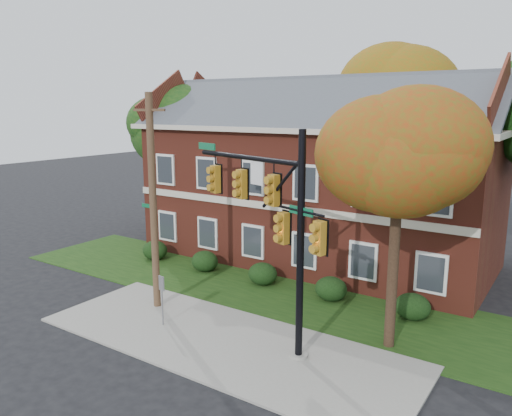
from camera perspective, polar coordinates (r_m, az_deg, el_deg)
The scene contains 15 objects.
ground at distance 17.66m, azimuth -5.91°, elevation -16.24°, with size 120.00×120.00×0.00m, color black.
sidewalk at distance 18.34m, azimuth -3.85°, elevation -14.96°, with size 14.00×5.00×0.08m, color gray.
grass_strip at distance 22.16m, azimuth 4.17°, elevation -10.19°, with size 30.00×6.00×0.04m, color #193811.
apartment_building at distance 26.97m, azimuth 6.91°, elevation 4.60°, with size 18.80×8.80×9.74m.
hedge_far_left at distance 27.77m, azimuth -11.48°, elevation -4.76°, with size 1.40×1.26×1.05m, color black.
hedge_left at distance 25.49m, azimuth -5.88°, elevation -6.07°, with size 1.40×1.26×1.05m, color black.
hedge_center at distance 23.52m, azimuth 0.77°, elevation -7.54°, with size 1.40×1.26×1.05m, color black.
hedge_right at distance 21.92m, azimuth 8.56°, elevation -9.12°, with size 1.40×1.26×1.05m, color black.
hedge_far_right at distance 20.80m, azimuth 17.46°, elevation -10.71°, with size 1.40×1.26×1.05m, color black.
tree_near_right at distance 16.61m, azimuth 16.68°, elevation 5.71°, with size 4.50×4.25×8.58m.
tree_left_rear at distance 31.58m, azimuth -10.10°, elevation 8.60°, with size 5.40×5.10×8.88m.
tree_far_rear at distance 33.51m, azimuth 15.41°, elevation 12.23°, with size 6.84×6.46×11.52m.
traffic_signal at distance 16.64m, azimuth 1.88°, elevation -0.72°, with size 6.53×2.13×7.55m.
utility_pole at distance 20.30m, azimuth -11.68°, elevation 0.60°, with size 1.34×0.43×8.76m.
sign_post at distance 19.28m, azimuth -10.71°, elevation -9.47°, with size 0.29×0.08×2.01m.
Camera 1 is at (10.08, -11.94, 8.23)m, focal length 35.00 mm.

